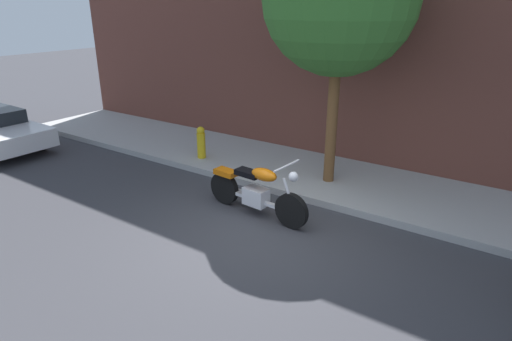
{
  "coord_description": "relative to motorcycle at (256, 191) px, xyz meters",
  "views": [
    {
      "loc": [
        3.54,
        -5.19,
        3.61
      ],
      "look_at": [
        -0.45,
        0.69,
        0.86
      ],
      "focal_mm": 30.44,
      "sensor_mm": 36.0,
      "label": 1
    }
  ],
  "objects": [
    {
      "name": "sidewalk",
      "position": [
        0.46,
        2.18,
        -0.4
      ],
      "size": [
        18.48,
        2.5,
        0.14
      ],
      "primitive_type": "cube",
      "color": "#A3A3A3",
      "rests_on": "ground"
    },
    {
      "name": "motorcycle",
      "position": [
        0.0,
        0.0,
        0.0
      ],
      "size": [
        2.18,
        0.7,
        1.13
      ],
      "color": "black",
      "rests_on": "ground"
    },
    {
      "name": "ground_plane",
      "position": [
        0.46,
        -0.7,
        -0.47
      ],
      "size": [
        60.0,
        60.0,
        0.0
      ],
      "primitive_type": "plane",
      "color": "#38383D"
    },
    {
      "name": "fire_hydrant",
      "position": [
        -2.62,
        1.53,
        -0.01
      ],
      "size": [
        0.2,
        0.2,
        0.91
      ],
      "color": "gold",
      "rests_on": "ground"
    }
  ]
}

